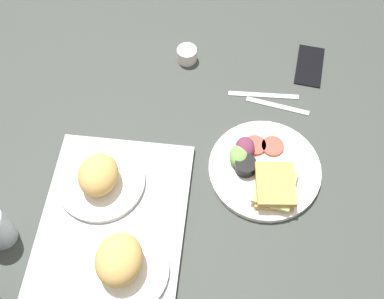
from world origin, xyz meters
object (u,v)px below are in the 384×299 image
(serving_tray, at_px, (112,225))
(espresso_cup, at_px, (187,55))
(fork, at_px, (278,106))
(cell_phone, at_px, (310,65))
(bread_plate_near, at_px, (121,263))
(bread_plate_far, at_px, (100,178))
(knife, at_px, (264,95))
(plate_with_salad, at_px, (263,170))

(serving_tray, distance_m, espresso_cup, 0.53)
(fork, height_order, cell_phone, cell_phone)
(fork, bearing_deg, serving_tray, 56.16)
(bread_plate_near, xyz_separation_m, bread_plate_far, (0.19, 0.10, -0.01))
(serving_tray, bearing_deg, knife, -36.20)
(bread_plate_near, distance_m, plate_with_salad, 0.40)
(serving_tray, bearing_deg, espresso_cup, -9.70)
(bread_plate_far, relative_size, plate_with_salad, 0.77)
(bread_plate_far, bearing_deg, espresso_cup, -17.98)
(espresso_cup, relative_size, cell_phone, 0.39)
(bread_plate_near, relative_size, cell_phone, 1.39)
(bread_plate_near, bearing_deg, fork, -31.81)
(bread_plate_near, xyz_separation_m, fork, (0.49, -0.31, -0.05))
(bread_plate_near, bearing_deg, bread_plate_far, 26.51)
(bread_plate_far, height_order, cell_phone, bread_plate_far)
(fork, bearing_deg, knife, -29.13)
(bread_plate_near, distance_m, espresso_cup, 0.62)
(bread_plate_near, bearing_deg, serving_tray, 26.38)
(bread_plate_near, relative_size, knife, 1.05)
(bread_plate_far, bearing_deg, fork, -53.14)
(serving_tray, relative_size, plate_with_salad, 1.64)
(knife, bearing_deg, fork, 138.37)
(fork, bearing_deg, cell_phone, -110.06)
(espresso_cup, relative_size, knife, 0.29)
(plate_with_salad, distance_m, knife, 0.24)
(serving_tray, distance_m, fork, 0.53)
(knife, bearing_deg, bread_plate_near, 58.28)
(bread_plate_far, relative_size, cell_phone, 1.46)
(bread_plate_far, bearing_deg, bread_plate_near, -153.49)
(serving_tray, xyz_separation_m, bread_plate_far, (0.10, 0.05, 0.04))
(bread_plate_near, height_order, bread_plate_far, bread_plate_near)
(knife, height_order, cell_phone, cell_phone)
(bread_plate_far, height_order, knife, bread_plate_far)
(serving_tray, xyz_separation_m, plate_with_salad, (0.19, -0.33, 0.01))
(fork, bearing_deg, plate_with_salad, 91.07)
(bread_plate_far, relative_size, fork, 1.24)
(espresso_cup, relative_size, fork, 0.33)
(bread_plate_far, bearing_deg, cell_phone, -46.79)
(espresso_cup, xyz_separation_m, knife, (-0.09, -0.22, -0.02))
(bread_plate_near, height_order, fork, bread_plate_near)
(cell_phone, bearing_deg, plate_with_salad, 167.91)
(bread_plate_near, distance_m, bread_plate_far, 0.22)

